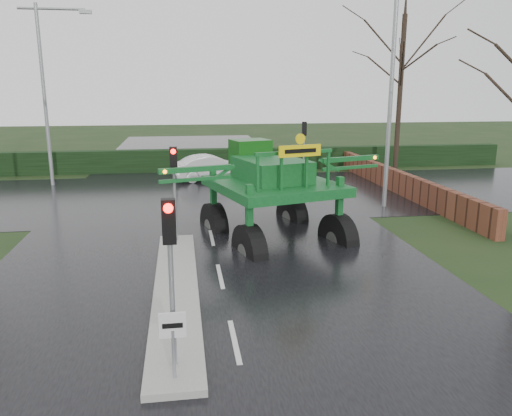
{
  "coord_description": "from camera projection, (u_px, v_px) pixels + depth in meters",
  "views": [
    {
      "loc": [
        -1.04,
        -10.06,
        5.49
      ],
      "look_at": [
        1.14,
        4.35,
        2.0
      ],
      "focal_mm": 35.0,
      "sensor_mm": 36.0,
      "label": 1
    }
  ],
  "objects": [
    {
      "name": "ground",
      "position": [
        235.0,
        342.0,
        11.1
      ],
      "size": [
        140.0,
        140.0,
        0.0
      ],
      "primitive_type": "plane",
      "color": "black",
      "rests_on": "ground"
    },
    {
      "name": "tree_right_far",
      "position": [
        401.0,
        72.0,
        31.67
      ],
      "size": [
        7.0,
        7.0,
        12.05
      ],
      "color": "black",
      "rests_on": "ground"
    },
    {
      "name": "brick_wall",
      "position": [
        390.0,
        179.0,
        27.87
      ],
      "size": [
        0.4,
        20.0,
        1.2
      ],
      "primitive_type": "cube",
      "color": "#592D1E",
      "rests_on": "ground"
    },
    {
      "name": "road_main",
      "position": [
        209.0,
        224.0,
        20.71
      ],
      "size": [
        14.0,
        80.0,
        0.02
      ],
      "primitive_type": "cube",
      "color": "black",
      "rests_on": "ground"
    },
    {
      "name": "hedge_row",
      "position": [
        197.0,
        160.0,
        34.0
      ],
      "size": [
        44.0,
        0.9,
        1.5
      ],
      "primitive_type": "cube",
      "color": "black",
      "rests_on": "ground"
    },
    {
      "name": "median_island",
      "position": [
        176.0,
        290.0,
        13.78
      ],
      "size": [
        1.2,
        10.0,
        0.16
      ],
      "primitive_type": "cube",
      "color": "gray",
      "rests_on": "ground"
    },
    {
      "name": "traffic_signal_near",
      "position": [
        170.0,
        248.0,
        9.34
      ],
      "size": [
        0.26,
        0.33,
        3.52
      ],
      "color": "gray",
      "rests_on": "ground"
    },
    {
      "name": "traffic_signal_mid",
      "position": [
        174.0,
        174.0,
        17.51
      ],
      "size": [
        0.26,
        0.33,
        3.52
      ],
      "color": "gray",
      "rests_on": "ground"
    },
    {
      "name": "street_light_left_far",
      "position": [
        48.0,
        79.0,
        27.75
      ],
      "size": [
        3.85,
        0.3,
        10.0
      ],
      "color": "gray",
      "rests_on": "ground"
    },
    {
      "name": "street_light_right",
      "position": [
        385.0,
        77.0,
        22.43
      ],
      "size": [
        3.85,
        0.3,
        10.0
      ],
      "color": "gray",
      "rests_on": "ground"
    },
    {
      "name": "road_cross",
      "position": [
        202.0,
        195.0,
        26.48
      ],
      "size": [
        80.0,
        12.0,
        0.02
      ],
      "primitive_type": "cube",
      "color": "black",
      "rests_on": "ground"
    },
    {
      "name": "keep_left_sign",
      "position": [
        173.0,
        335.0,
        9.22
      ],
      "size": [
        0.5,
        0.07,
        1.35
      ],
      "color": "gray",
      "rests_on": "ground"
    },
    {
      "name": "white_sedan",
      "position": [
        212.0,
        180.0,
        30.77
      ],
      "size": [
        4.91,
        2.67,
        1.53
      ],
      "primitive_type": "imported",
      "rotation": [
        0.0,
        0.0,
        1.81
      ],
      "color": "silver",
      "rests_on": "ground"
    },
    {
      "name": "crop_sprayer",
      "position": [
        246.0,
        184.0,
        16.76
      ],
      "size": [
        8.7,
        6.51,
        5.02
      ],
      "rotation": [
        0.0,
        0.0,
        0.27
      ],
      "color": "black",
      "rests_on": "ground"
    },
    {
      "name": "traffic_signal_far",
      "position": [
        304.0,
        137.0,
        30.68
      ],
      "size": [
        0.26,
        0.33,
        3.52
      ],
      "rotation": [
        0.0,
        0.0,
        3.14
      ],
      "color": "gray",
      "rests_on": "ground"
    }
  ]
}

